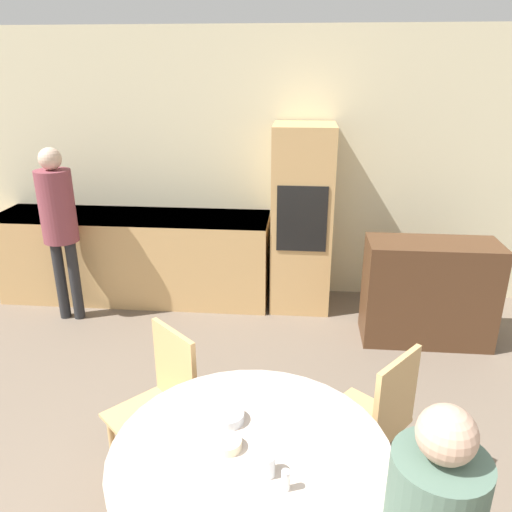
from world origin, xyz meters
name	(u,v)px	position (x,y,z in m)	size (l,w,h in m)	color
wall_back	(270,168)	(0.00, 4.84, 1.30)	(7.02, 0.05, 2.60)	beige
kitchen_counter	(136,256)	(-1.32, 4.49, 0.46)	(2.67, 0.60, 0.89)	tan
oven_unit	(302,219)	(0.33, 4.50, 0.88)	(0.56, 0.59, 1.76)	tan
sideboard	(428,292)	(1.42, 3.89, 0.45)	(1.07, 0.45, 0.90)	#51331E
dining_table	(251,496)	(0.14, 1.55, 0.53)	(1.17, 1.17, 0.77)	#51331E
chair_far_left	(162,399)	(-0.42, 2.18, 0.51)	(0.57, 0.57, 0.91)	tan
chair_far_right	(377,417)	(0.75, 2.14, 0.51)	(0.56, 0.56, 0.91)	tan
person_standing	(58,216)	(-1.82, 4.00, 1.00)	(0.31, 0.31, 1.60)	#262628
cup	(266,465)	(0.21, 1.43, 0.82)	(0.07, 0.07, 0.09)	silver
bowl_near	(227,444)	(0.04, 1.55, 0.79)	(0.12, 0.12, 0.04)	beige
bowl_centre	(228,417)	(0.02, 1.72, 0.80)	(0.15, 0.15, 0.04)	silver
salt_shaker	(286,480)	(0.29, 1.36, 0.82)	(0.03, 0.03, 0.09)	white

